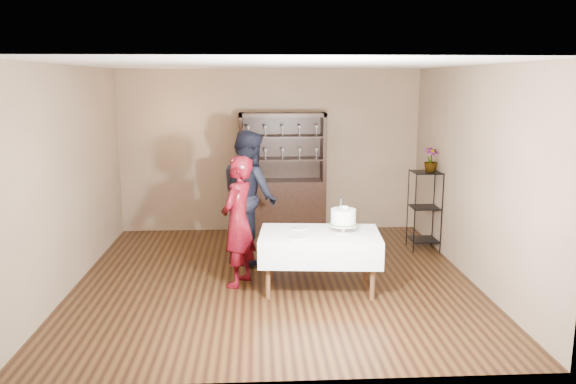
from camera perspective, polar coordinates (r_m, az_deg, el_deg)
The scene contains 14 objects.
floor at distance 7.31m, azimuth -1.31°, elevation -8.84°, with size 5.00×5.00×0.00m, color black.
ceiling at distance 6.86m, azimuth -1.41°, elevation 12.84°, with size 5.00×5.00×0.00m, color white.
back_wall at distance 9.43m, azimuth -1.85°, elevation 4.18°, with size 5.00×0.02×2.70m, color brown.
wall_left at distance 7.32m, azimuth -21.32°, elevation 1.36°, with size 0.02×5.00×2.70m, color brown.
wall_right at distance 7.47m, azimuth 18.20°, elevation 1.75°, with size 0.02×5.00×2.70m, color brown.
china_hutch at distance 9.30m, azimuth -0.56°, elevation -0.19°, with size 1.40×0.48×2.00m.
plant_etagere at distance 8.64m, azimuth 13.70°, elevation -1.50°, with size 0.42×0.42×1.20m.
cake_table at distance 6.81m, azimuth 3.23°, elevation -5.52°, with size 1.50×1.00×0.71m.
woman at distance 6.92m, azimuth -5.10°, elevation -3.00°, with size 0.59×0.39×1.62m, color #34040D.
man at distance 7.87m, azimuth -3.93°, elevation -0.40°, with size 0.90×0.70×1.85m, color black.
cake at distance 6.74m, azimuth 5.64°, elevation -2.64°, with size 0.33×0.33×0.46m.
plate_near at distance 6.53m, azimuth 0.93°, elevation -4.63°, with size 0.21×0.21×0.01m, color white.
plate_far at distance 6.93m, azimuth 1.07°, elevation -3.69°, with size 0.20×0.20×0.01m, color white.
potted_plant at distance 8.49m, azimuth 14.30°, elevation 3.17°, with size 0.20×0.20×0.36m, color #426A32.
Camera 1 is at (-0.22, -6.86, 2.51)m, focal length 35.00 mm.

